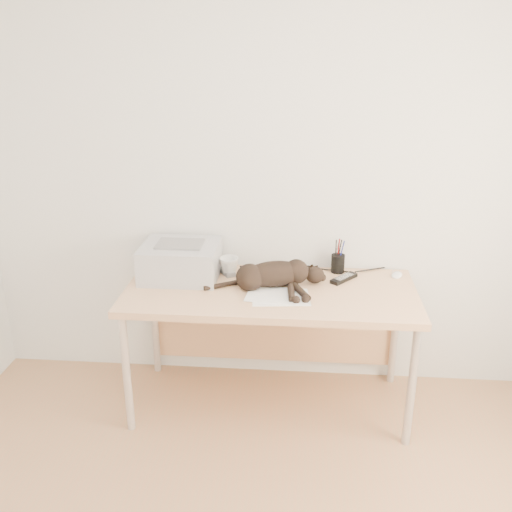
# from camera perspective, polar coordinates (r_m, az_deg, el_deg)

# --- Properties ---
(wall_back) EXTENTS (3.50, 0.00, 3.50)m
(wall_back) POSITION_cam_1_polar(r_m,az_deg,el_deg) (3.30, 1.93, 8.14)
(wall_back) COLOR white
(wall_back) RESTS_ON floor
(desk) EXTENTS (1.60, 0.70, 0.74)m
(desk) POSITION_cam_1_polar(r_m,az_deg,el_deg) (3.27, 1.53, -4.86)
(desk) COLOR tan
(desk) RESTS_ON floor
(printer) EXTENTS (0.43, 0.37, 0.21)m
(printer) POSITION_cam_1_polar(r_m,az_deg,el_deg) (3.30, -7.54, -0.44)
(printer) COLOR #BBBBC1
(printer) RESTS_ON desk
(papers) EXTENTS (0.35, 0.27, 0.01)m
(papers) POSITION_cam_1_polar(r_m,az_deg,el_deg) (3.05, 2.21, -4.04)
(papers) COLOR white
(papers) RESTS_ON desk
(cat) EXTENTS (0.68, 0.34, 0.15)m
(cat) POSITION_cam_1_polar(r_m,az_deg,el_deg) (3.14, 1.56, -2.00)
(cat) COLOR black
(cat) RESTS_ON desk
(mug) EXTENTS (0.16, 0.16, 0.10)m
(mug) POSITION_cam_1_polar(r_m,az_deg,el_deg) (3.32, -2.72, -1.02)
(mug) COLOR white
(mug) RESTS_ON desk
(pen_cup) EXTENTS (0.08, 0.08, 0.20)m
(pen_cup) POSITION_cam_1_polar(r_m,az_deg,el_deg) (3.38, 8.19, -0.71)
(pen_cup) COLOR black
(pen_cup) RESTS_ON desk
(remote_grey) EXTENTS (0.15, 0.20, 0.02)m
(remote_grey) POSITION_cam_1_polar(r_m,az_deg,el_deg) (3.37, -3.18, -1.40)
(remote_grey) COLOR slate
(remote_grey) RESTS_ON desk
(remote_black) EXTENTS (0.17, 0.18, 0.02)m
(remote_black) POSITION_cam_1_polar(r_m,az_deg,el_deg) (3.29, 8.77, -2.22)
(remote_black) COLOR black
(remote_black) RESTS_ON desk
(mouse) EXTENTS (0.09, 0.12, 0.03)m
(mouse) POSITION_cam_1_polar(r_m,az_deg,el_deg) (3.40, 13.92, -1.69)
(mouse) COLOR white
(mouse) RESTS_ON desk
(cable_tangle) EXTENTS (1.36, 0.08, 0.01)m
(cable_tangle) POSITION_cam_1_polar(r_m,az_deg,el_deg) (3.42, 1.77, -1.14)
(cable_tangle) COLOR black
(cable_tangle) RESTS_ON desk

